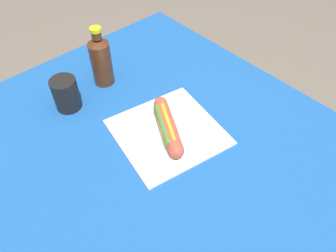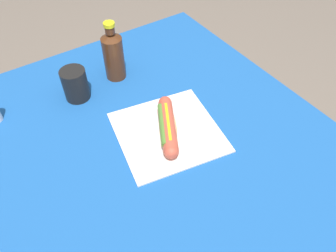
{
  "view_description": "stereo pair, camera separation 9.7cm",
  "coord_description": "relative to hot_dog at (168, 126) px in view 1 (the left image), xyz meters",
  "views": [
    {
      "loc": [
        -0.45,
        0.4,
        1.48
      ],
      "look_at": [
        0.04,
        -0.03,
        0.77
      ],
      "focal_mm": 34.86,
      "sensor_mm": 36.0,
      "label": 1
    },
    {
      "loc": [
        -0.51,
        0.33,
        1.48
      ],
      "look_at": [
        0.04,
        -0.03,
        0.77
      ],
      "focal_mm": 34.86,
      "sensor_mm": 36.0,
      "label": 2
    }
  ],
  "objects": [
    {
      "name": "hot_dog",
      "position": [
        0.0,
        0.0,
        0.0
      ],
      "size": [
        0.22,
        0.14,
        0.05
      ],
      "color": "#E5BC75",
      "rests_on": "paper_wrapper"
    },
    {
      "name": "ground_plane",
      "position": [
        -0.04,
        0.03,
        -0.77
      ],
      "size": [
        6.0,
        6.0,
        0.0
      ],
      "primitive_type": "plane",
      "color": "#6B6056",
      "rests_on": "ground"
    },
    {
      "name": "drinking_cup",
      "position": [
        0.3,
        0.16,
        0.02
      ],
      "size": [
        0.08,
        0.08,
        0.11
      ],
      "primitive_type": "cylinder",
      "color": "black",
      "rests_on": "dining_table"
    },
    {
      "name": "soda_bottle",
      "position": [
        0.33,
        0.0,
        0.06
      ],
      "size": [
        0.07,
        0.07,
        0.21
      ],
      "color": "#4C2814",
      "rests_on": "dining_table"
    },
    {
      "name": "dining_table",
      "position": [
        -0.04,
        0.03,
        -0.15
      ],
      "size": [
        1.22,
        0.99,
        0.74
      ],
      "color": "brown",
      "rests_on": "ground"
    },
    {
      "name": "paper_wrapper",
      "position": [
        -0.0,
        -0.0,
        -0.03
      ],
      "size": [
        0.34,
        0.34,
        0.01
      ],
      "primitive_type": "cube",
      "rotation": [
        0.0,
        0.0,
        -0.18
      ],
      "color": "silver",
      "rests_on": "dining_table"
    }
  ]
}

